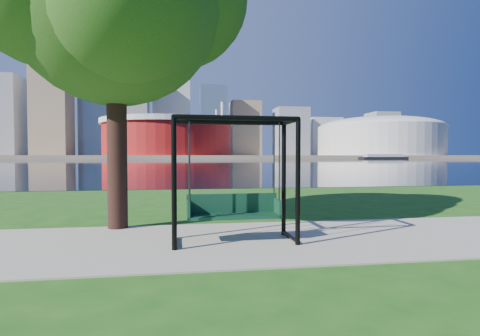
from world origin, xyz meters
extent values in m
plane|color=#1E5114|center=(0.00, 0.00, 0.00)|extent=(900.00, 900.00, 0.00)
cube|color=#9E937F|center=(0.00, -0.50, 0.01)|extent=(120.00, 4.00, 0.03)
cube|color=black|center=(0.00, 102.00, 0.01)|extent=(900.00, 180.00, 0.02)
cube|color=#937F60|center=(0.00, 306.00, 1.00)|extent=(900.00, 228.00, 2.00)
cylinder|color=maroon|center=(-10.00, 235.00, 13.00)|extent=(80.00, 80.00, 22.00)
cylinder|color=silver|center=(-10.00, 235.00, 22.50)|extent=(83.00, 83.00, 3.00)
cylinder|color=silver|center=(22.91, 254.00, 18.00)|extent=(2.00, 2.00, 32.00)
cylinder|color=silver|center=(-42.91, 254.00, 18.00)|extent=(2.00, 2.00, 32.00)
cylinder|color=silver|center=(-42.91, 216.00, 18.00)|extent=(2.00, 2.00, 32.00)
cylinder|color=silver|center=(22.91, 216.00, 18.00)|extent=(2.00, 2.00, 32.00)
cylinder|color=beige|center=(135.00, 235.00, 12.00)|extent=(84.00, 84.00, 20.00)
ellipsoid|color=beige|center=(135.00, 235.00, 21.00)|extent=(84.00, 84.00, 15.12)
cube|color=gray|center=(-140.00, 310.00, 33.00)|extent=(28.00, 28.00, 62.00)
cube|color=#998466|center=(-100.00, 300.00, 46.00)|extent=(26.00, 26.00, 88.00)
cube|color=slate|center=(-70.00, 325.00, 49.50)|extent=(30.00, 24.00, 95.00)
cube|color=gray|center=(-40.00, 305.00, 38.00)|extent=(24.00, 24.00, 72.00)
cube|color=silver|center=(-10.00, 335.00, 42.00)|extent=(32.00, 28.00, 80.00)
cube|color=slate|center=(25.00, 310.00, 31.00)|extent=(22.00, 22.00, 58.00)
cube|color=#998466|center=(55.00, 325.00, 26.00)|extent=(26.00, 26.00, 48.00)
cube|color=gray|center=(95.00, 315.00, 23.00)|extent=(28.00, 24.00, 42.00)
cube|color=silver|center=(135.00, 340.00, 20.00)|extent=(30.00, 26.00, 36.00)
cube|color=gray|center=(185.00, 320.00, 22.00)|extent=(24.00, 24.00, 40.00)
cube|color=#998466|center=(225.00, 335.00, 18.00)|extent=(26.00, 26.00, 32.00)
sphere|color=#998466|center=(-100.00, 300.00, 93.50)|extent=(10.00, 10.00, 10.00)
cylinder|color=black|center=(-1.38, -1.12, 1.28)|extent=(0.10, 0.10, 2.55)
cylinder|color=black|center=(1.06, -1.08, 1.28)|extent=(0.10, 0.10, 2.55)
cylinder|color=black|center=(-1.40, -0.12, 1.28)|extent=(0.10, 0.10, 2.55)
cylinder|color=black|center=(1.04, -0.08, 1.28)|extent=(0.10, 0.10, 2.55)
cylinder|color=black|center=(-0.16, -1.10, 2.55)|extent=(2.44, 0.14, 0.10)
cylinder|color=black|center=(-0.18, -0.10, 2.55)|extent=(2.44, 0.14, 0.10)
cylinder|color=black|center=(-1.39, -0.62, 2.55)|extent=(0.11, 1.00, 0.10)
cylinder|color=black|center=(-1.39, -0.62, 0.09)|extent=(0.09, 1.00, 0.08)
cylinder|color=black|center=(1.05, -0.58, 2.55)|extent=(0.11, 1.00, 0.10)
cylinder|color=black|center=(1.05, -0.58, 0.09)|extent=(0.09, 1.00, 0.08)
cube|color=#0E301E|center=(-0.17, -0.60, 0.55)|extent=(1.95, 0.53, 0.07)
cube|color=#0E301E|center=(-0.17, -0.38, 0.80)|extent=(1.94, 0.08, 0.42)
cube|color=#0E301E|center=(-1.11, -0.61, 0.71)|extent=(0.06, 0.50, 0.38)
cube|color=#0E301E|center=(0.77, -0.59, 0.71)|extent=(0.06, 0.50, 0.38)
cylinder|color=#2D2D32|center=(-1.08, -0.82, 1.69)|extent=(0.03, 0.03, 1.61)
cylinder|color=#2D2D32|center=(0.75, -0.79, 1.69)|extent=(0.03, 0.03, 1.61)
cylinder|color=#2D2D32|center=(-1.09, -0.41, 1.69)|extent=(0.03, 0.03, 1.61)
cylinder|color=#2D2D32|center=(0.74, -0.38, 1.69)|extent=(0.03, 0.03, 1.61)
cylinder|color=black|center=(-2.82, 1.31, 2.40)|extent=(0.48, 0.48, 4.80)
sphere|color=#284D16|center=(-2.38, 0.12, 5.12)|extent=(3.49, 3.49, 3.49)
cube|color=black|center=(110.76, 187.23, 0.55)|extent=(26.71, 7.52, 1.06)
cube|color=beige|center=(110.76, 187.23, 1.88)|extent=(21.37, 6.10, 1.60)
camera|label=1|loc=(-1.23, -8.27, 1.82)|focal=28.00mm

